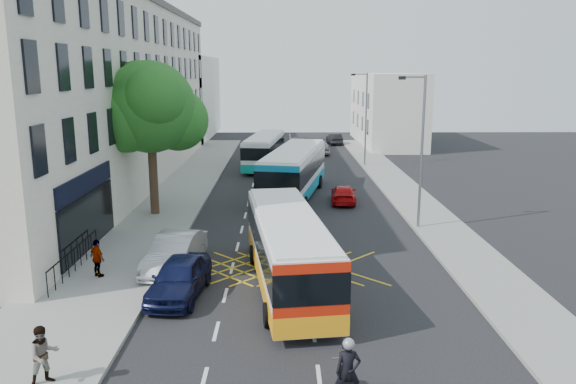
{
  "coord_description": "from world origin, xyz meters",
  "views": [
    {
      "loc": [
        -1.02,
        -17.05,
        8.4
      ],
      "look_at": [
        -0.72,
        11.38,
        2.2
      ],
      "focal_mm": 35.0,
      "sensor_mm": 36.0,
      "label": 1
    }
  ],
  "objects_px": {
    "distant_car_silver": "(322,148)",
    "parked_car_blue": "(179,278)",
    "distant_car_dark": "(334,139)",
    "pedestrian_near": "(44,355)",
    "bus_near": "(288,249)",
    "parked_car_silver": "(175,253)",
    "pedestrian_far": "(97,258)",
    "lamp_far": "(365,114)",
    "red_hatchback": "(343,194)",
    "lamp_near": "(420,144)",
    "bus_mid": "(294,172)",
    "street_tree": "(149,108)",
    "distant_car_grey": "(298,145)",
    "motorbike": "(348,376)",
    "bus_far": "(264,150)"
  },
  "relations": [
    {
      "from": "bus_near",
      "to": "pedestrian_near",
      "type": "bearing_deg",
      "value": -139.82
    },
    {
      "from": "bus_far",
      "to": "lamp_near",
      "type": "bearing_deg",
      "value": -59.2
    },
    {
      "from": "parked_car_silver",
      "to": "pedestrian_far",
      "type": "bearing_deg",
      "value": -150.7
    },
    {
      "from": "bus_mid",
      "to": "distant_car_dark",
      "type": "height_order",
      "value": "bus_mid"
    },
    {
      "from": "bus_far",
      "to": "motorbike",
      "type": "height_order",
      "value": "bus_far"
    },
    {
      "from": "parked_car_silver",
      "to": "distant_car_dark",
      "type": "relative_size",
      "value": 1.26
    },
    {
      "from": "street_tree",
      "to": "lamp_far",
      "type": "height_order",
      "value": "street_tree"
    },
    {
      "from": "distant_car_dark",
      "to": "pedestrian_near",
      "type": "distance_m",
      "value": 52.14
    },
    {
      "from": "parked_car_blue",
      "to": "red_hatchback",
      "type": "relative_size",
      "value": 1.13
    },
    {
      "from": "motorbike",
      "to": "pedestrian_near",
      "type": "bearing_deg",
      "value": 169.81
    },
    {
      "from": "lamp_near",
      "to": "lamp_far",
      "type": "height_order",
      "value": "same"
    },
    {
      "from": "parked_car_blue",
      "to": "distant_car_silver",
      "type": "height_order",
      "value": "parked_car_blue"
    },
    {
      "from": "parked_car_blue",
      "to": "parked_car_silver",
      "type": "distance_m",
      "value": 2.96
    },
    {
      "from": "bus_mid",
      "to": "bus_near",
      "type": "bearing_deg",
      "value": -80.78
    },
    {
      "from": "distant_car_dark",
      "to": "bus_near",
      "type": "bearing_deg",
      "value": 76.27
    },
    {
      "from": "lamp_near",
      "to": "distant_car_silver",
      "type": "distance_m",
      "value": 28.07
    },
    {
      "from": "parked_car_blue",
      "to": "pedestrian_far",
      "type": "bearing_deg",
      "value": 160.63
    },
    {
      "from": "distant_car_dark",
      "to": "bus_mid",
      "type": "bearing_deg",
      "value": 73.07
    },
    {
      "from": "bus_mid",
      "to": "parked_car_silver",
      "type": "height_order",
      "value": "bus_mid"
    },
    {
      "from": "motorbike",
      "to": "pedestrian_near",
      "type": "distance_m",
      "value": 8.06
    },
    {
      "from": "distant_car_grey",
      "to": "bus_mid",
      "type": "bearing_deg",
      "value": -86.23
    },
    {
      "from": "lamp_far",
      "to": "distant_car_silver",
      "type": "xyz_separation_m",
      "value": [
        -3.18,
        7.61,
        -3.96
      ]
    },
    {
      "from": "bus_near",
      "to": "pedestrian_far",
      "type": "height_order",
      "value": "bus_near"
    },
    {
      "from": "distant_car_dark",
      "to": "distant_car_grey",
      "type": "bearing_deg",
      "value": 48.19
    },
    {
      "from": "parked_car_silver",
      "to": "pedestrian_near",
      "type": "distance_m",
      "value": 9.31
    },
    {
      "from": "bus_near",
      "to": "distant_car_silver",
      "type": "relative_size",
      "value": 2.75
    },
    {
      "from": "street_tree",
      "to": "lamp_near",
      "type": "bearing_deg",
      "value": -11.4
    },
    {
      "from": "street_tree",
      "to": "parked_car_blue",
      "type": "xyz_separation_m",
      "value": [
        3.61,
        -12.04,
        -5.54
      ]
    },
    {
      "from": "distant_car_silver",
      "to": "parked_car_blue",
      "type": "bearing_deg",
      "value": 79.02
    },
    {
      "from": "distant_car_dark",
      "to": "pedestrian_near",
      "type": "relative_size",
      "value": 2.27
    },
    {
      "from": "lamp_far",
      "to": "pedestrian_near",
      "type": "relative_size",
      "value": 4.86
    },
    {
      "from": "street_tree",
      "to": "pedestrian_near",
      "type": "height_order",
      "value": "street_tree"
    },
    {
      "from": "bus_mid",
      "to": "parked_car_silver",
      "type": "xyz_separation_m",
      "value": [
        -5.38,
        -14.13,
        -0.94
      ]
    },
    {
      "from": "parked_car_blue",
      "to": "distant_car_grey",
      "type": "bearing_deg",
      "value": 87.68
    },
    {
      "from": "distant_car_silver",
      "to": "distant_car_dark",
      "type": "distance_m",
      "value": 7.96
    },
    {
      "from": "lamp_near",
      "to": "pedestrian_far",
      "type": "bearing_deg",
      "value": -153.44
    },
    {
      "from": "lamp_near",
      "to": "red_hatchback",
      "type": "distance_m",
      "value": 8.12
    },
    {
      "from": "distant_car_grey",
      "to": "pedestrian_near",
      "type": "relative_size",
      "value": 3.21
    },
    {
      "from": "bus_mid",
      "to": "pedestrian_far",
      "type": "height_order",
      "value": "bus_mid"
    },
    {
      "from": "pedestrian_far",
      "to": "pedestrian_near",
      "type": "bearing_deg",
      "value": 138.57
    },
    {
      "from": "bus_far",
      "to": "bus_mid",
      "type": "bearing_deg",
      "value": -71.85
    },
    {
      "from": "street_tree",
      "to": "bus_near",
      "type": "relative_size",
      "value": 0.83
    },
    {
      "from": "pedestrian_far",
      "to": "lamp_far",
      "type": "bearing_deg",
      "value": -77.81
    },
    {
      "from": "bus_far",
      "to": "distant_car_dark",
      "type": "xyz_separation_m",
      "value": [
        7.58,
        15.54,
        -0.88
      ]
    },
    {
      "from": "bus_far",
      "to": "distant_car_grey",
      "type": "height_order",
      "value": "bus_far"
    },
    {
      "from": "distant_car_silver",
      "to": "distant_car_dark",
      "type": "bearing_deg",
      "value": -103.29
    },
    {
      "from": "red_hatchback",
      "to": "distant_car_silver",
      "type": "height_order",
      "value": "distant_car_silver"
    },
    {
      "from": "parked_car_blue",
      "to": "distant_car_dark",
      "type": "distance_m",
      "value": 45.48
    },
    {
      "from": "parked_car_silver",
      "to": "pedestrian_far",
      "type": "distance_m",
      "value": 3.15
    },
    {
      "from": "lamp_near",
      "to": "pedestrian_far",
      "type": "height_order",
      "value": "lamp_near"
    }
  ]
}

